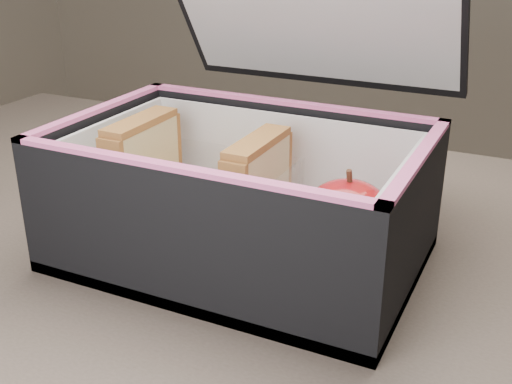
% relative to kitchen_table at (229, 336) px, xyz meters
% --- Properties ---
extents(kitchen_table, '(1.20, 0.80, 0.75)m').
position_rel_kitchen_table_xyz_m(kitchen_table, '(0.00, 0.00, 0.00)').
color(kitchen_table, brown).
rests_on(kitchen_table, ground).
extents(lunch_bag, '(0.32, 0.33, 0.30)m').
position_rel_kitchen_table_xyz_m(lunch_bag, '(0.01, 0.01, 0.16)').
color(lunch_bag, black).
rests_on(lunch_bag, kitchen_table).
extents(plastic_tub, '(0.17, 0.12, 0.07)m').
position_rel_kitchen_table_xyz_m(plastic_tub, '(-0.04, 0.01, 0.14)').
color(plastic_tub, white).
rests_on(plastic_tub, lunch_bag).
extents(sandwich_left, '(0.03, 0.09, 0.10)m').
position_rel_kitchen_table_xyz_m(sandwich_left, '(-0.10, 0.01, 0.16)').
color(sandwich_left, tan).
rests_on(sandwich_left, plastic_tub).
extents(sandwich_right, '(0.03, 0.09, 0.10)m').
position_rel_kitchen_table_xyz_m(sandwich_right, '(0.03, 0.01, 0.16)').
color(sandwich_right, tan).
rests_on(sandwich_right, plastic_tub).
extents(carrot_sticks, '(0.05, 0.13, 0.03)m').
position_rel_kitchen_table_xyz_m(carrot_sticks, '(-0.03, 0.02, 0.13)').
color(carrot_sticks, orange).
rests_on(carrot_sticks, plastic_tub).
extents(paper_napkin, '(0.08, 0.08, 0.01)m').
position_rel_kitchen_table_xyz_m(paper_napkin, '(0.11, 0.01, 0.11)').
color(paper_napkin, white).
rests_on(paper_napkin, lunch_bag).
extents(red_apple, '(0.10, 0.10, 0.09)m').
position_rel_kitchen_table_xyz_m(red_apple, '(0.11, 0.00, 0.15)').
color(red_apple, maroon).
rests_on(red_apple, paper_napkin).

